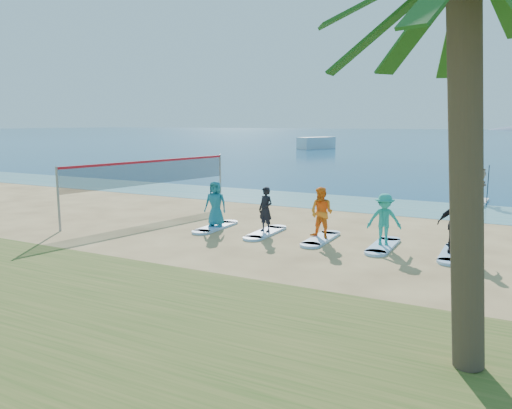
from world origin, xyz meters
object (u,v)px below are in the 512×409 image
at_px(student_3, 384,219).
at_px(surfboard_4, 453,254).
at_px(boat_offshore_a, 316,149).
at_px(student_0, 215,204).
at_px(volleyball_net, 151,173).
at_px(student_1, 266,209).
at_px(surfboard_0, 216,227).
at_px(paddleboard, 479,202).
at_px(surfboard_3, 383,246).
at_px(student_2, 322,213).
at_px(paddleboarder, 480,185).
at_px(student_4, 455,225).
at_px(surfboard_1, 266,233).
at_px(surfboard_2, 321,239).

bearing_deg(student_3, surfboard_4, -18.51).
distance_m(boat_offshore_a, student_0, 61.30).
relative_size(volleyball_net, student_1, 5.28).
height_order(surfboard_0, student_0, student_0).
bearing_deg(paddleboard, student_0, -125.88).
bearing_deg(surfboard_3, surfboard_0, 180.00).
bearing_deg(volleyball_net, student_2, -7.78).
bearing_deg(student_1, boat_offshore_a, 126.06).
bearing_deg(volleyball_net, surfboard_0, -15.82).
xyz_separation_m(student_0, surfboard_4, (8.81, 0.00, -0.94)).
height_order(paddleboard, student_1, student_1).
height_order(paddleboarder, student_4, student_4).
bearing_deg(surfboard_0, surfboard_3, 0.00).
relative_size(boat_offshore_a, surfboard_1, 3.17).
xyz_separation_m(boat_offshore_a, student_3, (24.57, -58.61, 0.95)).
relative_size(surfboard_0, student_0, 1.23).
bearing_deg(surfboard_0, surfboard_1, 0.00).
bearing_deg(volleyball_net, student_1, -10.45).
xyz_separation_m(surfboard_1, surfboard_3, (4.41, 0.00, 0.00)).
height_order(volleyball_net, student_1, volleyball_net).
distance_m(student_3, surfboard_4, 2.38).
distance_m(boat_offshore_a, student_3, 63.56).
distance_m(paddleboarder, student_3, 11.61).
bearing_deg(boat_offshore_a, paddleboard, -40.22).
distance_m(surfboard_3, surfboard_4, 2.20).
bearing_deg(student_0, surfboard_2, -12.38).
bearing_deg(surfboard_0, volleyball_net, 164.18).
relative_size(boat_offshore_a, surfboard_4, 3.17).
bearing_deg(surfboard_1, student_2, 0.00).
bearing_deg(paddleboarder, surfboard_0, 137.51).
relative_size(student_2, student_3, 1.05).
bearing_deg(surfboard_1, student_1, 0.00).
height_order(surfboard_1, surfboard_4, same).
bearing_deg(surfboard_4, surfboard_3, 180.00).
bearing_deg(boat_offshore_a, paddleboarder, -40.22).
height_order(surfboard_2, surfboard_3, same).
distance_m(paddleboard, student_3, 11.65).
relative_size(surfboard_0, student_4, 1.23).
bearing_deg(surfboard_4, student_2, 180.00).
relative_size(paddleboard, surfboard_4, 1.36).
xyz_separation_m(boat_offshore_a, surfboard_1, (20.16, -58.61, 0.04)).
xyz_separation_m(student_1, surfboard_4, (6.61, 0.00, -0.89)).
height_order(student_3, surfboard_4, student_3).
bearing_deg(surfboard_1, surfboard_3, 0.00).
distance_m(boat_offshore_a, surfboard_3, 63.55).
xyz_separation_m(volleyball_net, paddleboarder, (12.94, 10.23, -0.92)).
height_order(student_1, student_3, student_3).
height_order(surfboard_2, student_4, student_4).
distance_m(volleyball_net, student_0, 4.37).
xyz_separation_m(volleyball_net, surfboard_3, (10.72, -1.16, -1.86)).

